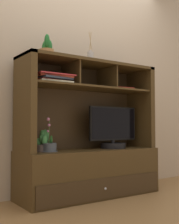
{
  "coord_description": "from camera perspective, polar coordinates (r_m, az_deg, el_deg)",
  "views": [
    {
      "loc": [
        -1.78,
        -2.61,
        0.73
      ],
      "look_at": [
        0.0,
        0.0,
        0.87
      ],
      "focal_mm": 48.47,
      "sensor_mm": 36.0,
      "label": 1
    }
  ],
  "objects": [
    {
      "name": "floor_plane",
      "position": [
        3.24,
        0.0,
        -15.71
      ],
      "size": [
        6.0,
        6.0,
        0.02
      ],
      "primitive_type": "cube",
      "color": "olive",
      "rests_on": "ground"
    },
    {
      "name": "back_wall",
      "position": [
        3.46,
        -2.68,
        8.63
      ],
      "size": [
        6.0,
        0.02,
        2.8
      ],
      "primitive_type": "cube",
      "color": "#BBA88F",
      "rests_on": "ground"
    },
    {
      "name": "potted_fern",
      "position": [
        2.93,
        -8.82,
        -5.71
      ],
      "size": [
        0.14,
        0.14,
        0.21
      ],
      "color": "#554A47",
      "rests_on": "media_console"
    },
    {
      "name": "potted_succulent",
      "position": [
        3.02,
        -8.07,
        11.49
      ],
      "size": [
        0.16,
        0.16,
        0.22
      ],
      "color": "#AB7442",
      "rests_on": "media_console"
    },
    {
      "name": "magazine_stack_left",
      "position": [
        2.91,
        -7.03,
        6.23
      ],
      "size": [
        0.37,
        0.31,
        0.08
      ],
      "color": "beige",
      "rests_on": "media_console"
    },
    {
      "name": "tv_monitor",
      "position": [
        3.32,
        4.47,
        -3.68
      ],
      "size": [
        0.62,
        0.27,
        0.45
      ],
      "color": "black",
      "rests_on": "media_console"
    },
    {
      "name": "potted_orchid",
      "position": [
        2.91,
        -7.63,
        -6.52
      ],
      "size": [
        0.16,
        0.16,
        0.32
      ],
      "color": "#48505A",
      "rests_on": "media_console"
    },
    {
      "name": "media_console",
      "position": [
        3.18,
        -0.09,
        -8.17
      ],
      "size": [
        1.5,
        0.54,
        1.39
      ],
      "color": "#412F16",
      "rests_on": "ground"
    },
    {
      "name": "magazine_stack_centre",
      "position": [
        3.5,
        5.59,
        4.29
      ],
      "size": [
        0.27,
        0.29,
        0.03
      ],
      "color": "slate",
      "rests_on": "media_console"
    },
    {
      "name": "diffuser_bottle",
      "position": [
        3.23,
        0.16,
        10.4
      ],
      "size": [
        0.07,
        0.07,
        0.32
      ],
      "color": "#B6B1AB",
      "rests_on": "media_console"
    }
  ]
}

